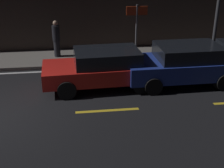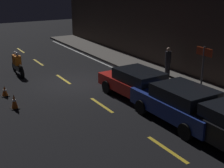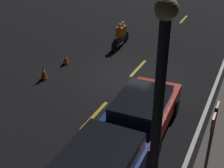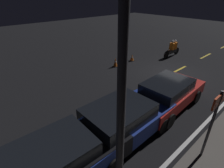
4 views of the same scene
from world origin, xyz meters
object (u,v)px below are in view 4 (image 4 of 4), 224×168
motorcycle (173,49)px  traffic_cone_mid (115,62)px  shop_sign (215,113)px  taxi_red (168,93)px  traffic_cone_near (132,58)px  street_lamp (121,112)px  sedan_blue (121,121)px  van_black (58,161)px

motorcycle → traffic_cone_mid: motorcycle is taller
shop_sign → taxi_red: bearing=-125.1°
taxi_red → traffic_cone_near: taxi_red is taller
traffic_cone_near → shop_sign: shop_sign is taller
traffic_cone_near → street_lamp: 11.54m
taxi_red → motorcycle: size_ratio=1.85×
sedan_blue → traffic_cone_mid: 7.08m
shop_sign → motorcycle: bearing=-143.8°
sedan_blue → traffic_cone_mid: sedan_blue is taller
shop_sign → street_lamp: size_ratio=0.42×
motorcycle → sedan_blue: bearing=20.2°
sedan_blue → shop_sign: size_ratio=1.75×
traffic_cone_mid → shop_sign: bearing=66.6°
van_black → motorcycle: 12.90m
taxi_red → sedan_blue: (3.00, -0.02, 0.03)m
taxi_red → van_black: 5.49m
sedan_blue → motorcycle: sedan_blue is taller
van_black → shop_sign: 4.60m
traffic_cone_mid → street_lamp: bearing=47.4°
taxi_red → motorcycle: (-6.83, -3.84, -0.10)m
traffic_cone_near → traffic_cone_mid: traffic_cone_mid is taller
van_black → traffic_cone_near: 10.46m
shop_sign → van_black: bearing=-32.2°
van_black → street_lamp: street_lamp is taller
van_black → street_lamp: bearing=-74.0°
traffic_cone_near → traffic_cone_mid: bearing=0.3°
taxi_red → traffic_cone_mid: size_ratio=6.28×
van_black → traffic_cone_mid: 8.94m
sedan_blue → street_lamp: street_lamp is taller
van_black → traffic_cone_mid: bearing=38.1°
sedan_blue → van_black: 2.49m
traffic_cone_near → sedan_blue: bearing=39.5°
motorcycle → shop_sign: bearing=35.2°
taxi_red → sedan_blue: bearing=177.2°
shop_sign → street_lamp: street_lamp is taller
taxi_red → street_lamp: street_lamp is taller
traffic_cone_near → traffic_cone_mid: (1.82, 0.01, 0.07)m
motorcycle → traffic_cone_near: bearing=-25.3°
traffic_cone_mid → street_lamp: size_ratio=0.12×
sedan_blue → traffic_cone_near: size_ratio=8.04×
traffic_cone_near → shop_sign: 9.46m
traffic_cone_mid → street_lamp: street_lamp is taller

